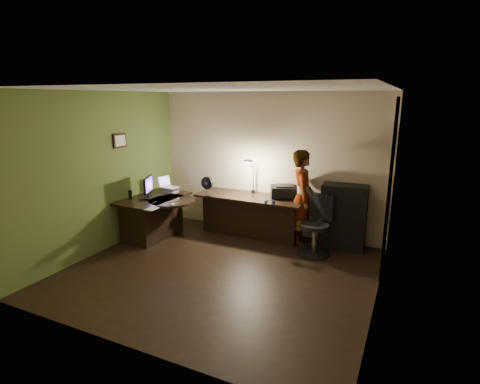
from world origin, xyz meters
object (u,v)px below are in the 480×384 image
at_px(desk_left, 154,217).
at_px(office_chair, 315,226).
at_px(person, 302,198).
at_px(desk_right, 250,216).
at_px(monitor, 148,191).
at_px(cabinet, 343,217).

relative_size(desk_left, office_chair, 1.35).
distance_m(desk_left, person, 2.78).
distance_m(desk_right, monitor, 1.97).
xyz_separation_m(desk_right, person, (0.99, 0.03, 0.47)).
bearing_deg(cabinet, person, -175.20).
relative_size(desk_right, cabinet, 1.83).
relative_size(office_chair, person, 0.59).
bearing_deg(monitor, desk_left, 67.14).
height_order(monitor, office_chair, monitor).
relative_size(desk_left, person, 0.79).
bearing_deg(desk_right, monitor, -147.59).
bearing_deg(office_chair, monitor, -151.10).
distance_m(desk_right, office_chair, 1.38).
distance_m(monitor, person, 2.80).
bearing_deg(person, cabinet, -102.20).
distance_m(desk_left, cabinet, 3.47).
bearing_deg(person, desk_left, 89.12).
height_order(desk_right, cabinet, cabinet).
bearing_deg(desk_left, desk_right, 30.77).
relative_size(desk_right, person, 1.22).
height_order(desk_left, cabinet, cabinet).
xyz_separation_m(desk_left, cabinet, (3.32, 0.99, 0.18)).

